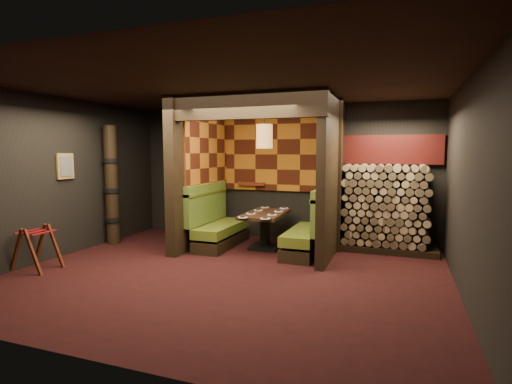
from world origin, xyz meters
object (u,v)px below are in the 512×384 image
object	(u,v)px
booth_bench_left	(217,226)
dining_table	(265,225)
pendant_lamp	(264,136)
totem_column	(112,186)
luggage_rack	(36,246)
firewood_stack	(390,208)
booth_bench_right	(310,233)

from	to	relation	value
booth_bench_left	dining_table	world-z (taller)	booth_bench_left
pendant_lamp	totem_column	xyz separation A→B (m)	(-3.06, -0.62, -0.98)
dining_table	totem_column	distance (m)	3.22
dining_table	luggage_rack	distance (m)	3.94
luggage_rack	firewood_stack	bearing A→B (deg)	31.02
booth_bench_right	booth_bench_left	bearing A→B (deg)	180.00
luggage_rack	totem_column	xyz separation A→B (m)	(-0.08, 1.91, 0.81)
booth_bench_right	firewood_stack	xyz separation A→B (m)	(1.35, 0.70, 0.42)
booth_bench_left	pendant_lamp	distance (m)	2.02
booth_bench_left	booth_bench_right	distance (m)	1.89
booth_bench_left	booth_bench_right	world-z (taller)	same
booth_bench_right	firewood_stack	world-z (taller)	firewood_stack
dining_table	firewood_stack	distance (m)	2.37
booth_bench_right	dining_table	xyz separation A→B (m)	(-0.92, 0.12, 0.07)
booth_bench_right	pendant_lamp	distance (m)	1.99
booth_bench_left	luggage_rack	world-z (taller)	booth_bench_left
dining_table	pendant_lamp	world-z (taller)	pendant_lamp
booth_bench_left	pendant_lamp	world-z (taller)	pendant_lamp
luggage_rack	totem_column	size ratio (longest dim) A/B	0.31
booth_bench_right	pendant_lamp	size ratio (longest dim) A/B	1.76
pendant_lamp	firewood_stack	xyz separation A→B (m)	(2.27, 0.63, -1.35)
booth_bench_left	pendant_lamp	size ratio (longest dim) A/B	1.76
dining_table	totem_column	size ratio (longest dim) A/B	0.57
pendant_lamp	luggage_rack	world-z (taller)	pendant_lamp
pendant_lamp	luggage_rack	size ratio (longest dim) A/B	1.22
dining_table	totem_column	bearing A→B (deg)	-167.74
booth_bench_right	pendant_lamp	bearing A→B (deg)	175.90
pendant_lamp	booth_bench_right	bearing A→B (deg)	-4.10
booth_bench_left	luggage_rack	distance (m)	3.17
luggage_rack	totem_column	bearing A→B (deg)	92.51
totem_column	booth_bench_left	bearing A→B (deg)	14.75
booth_bench_left	booth_bench_right	size ratio (longest dim) A/B	1.00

